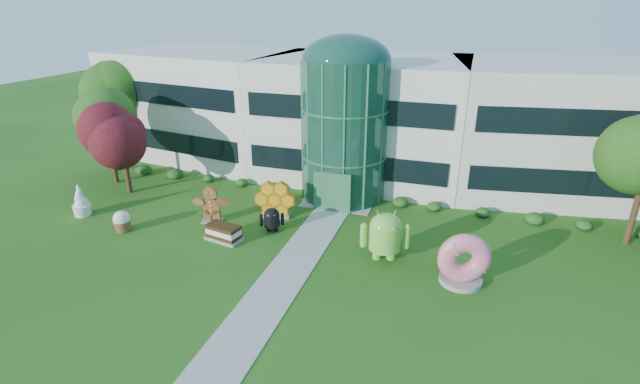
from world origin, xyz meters
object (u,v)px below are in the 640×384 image
(android_green, at_px, (385,233))
(gingerbread, at_px, (211,204))
(android_black, at_px, (272,218))
(donut, at_px, (463,258))

(android_green, distance_m, gingerbread, 11.65)
(android_green, relative_size, android_black, 1.79)
(donut, relative_size, gingerbread, 1.06)
(android_green, height_order, donut, android_green)
(android_green, distance_m, android_black, 7.43)
(donut, height_order, gingerbread, donut)
(donut, xyz_separation_m, gingerbread, (-15.77, 2.33, -0.18))
(android_green, distance_m, donut, 4.34)
(android_green, height_order, gingerbread, android_green)
(gingerbread, bearing_deg, donut, -21.88)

